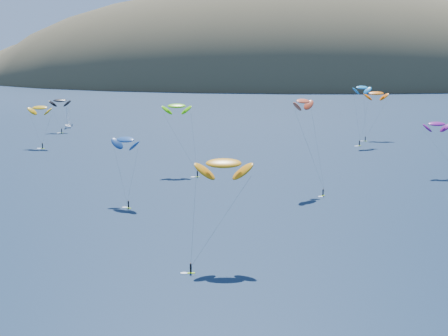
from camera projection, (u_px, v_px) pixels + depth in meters
name	position (u px, v px, depth m)	size (l,w,h in m)	color
island	(301.00, 92.00, 622.94)	(730.00, 300.00, 210.00)	#3D3526
sailboat	(68.00, 125.00, 288.75)	(9.14, 8.60, 10.92)	white
kitesurfer_1	(40.00, 108.00, 232.90)	(9.68, 7.76, 17.30)	#A9F41B
kitesurfer_2	(224.00, 163.00, 110.48)	(10.87, 10.79, 20.47)	#A9F41B
kitesurfer_3	(177.00, 106.00, 186.82)	(12.14, 10.75, 22.37)	#A9F41B
kitesurfer_4	(362.00, 88.00, 236.48)	(9.19, 8.39, 24.24)	#A9F41B
kitesurfer_6	(437.00, 124.00, 183.82)	(10.42, 9.03, 17.31)	#A9F41B
kitesurfer_9	(303.00, 101.00, 163.19)	(9.65, 12.53, 25.86)	#A9F41B
kitesurfer_10	(125.00, 140.00, 151.79)	(9.06, 11.00, 17.81)	#A9F41B
kitesurfer_11	(376.00, 93.00, 252.77)	(10.40, 11.11, 21.05)	#A9F41B
kitesurfer_12	(60.00, 101.00, 273.51)	(9.60, 9.00, 16.09)	#A9F41B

